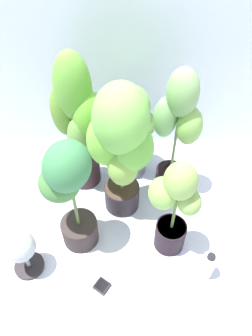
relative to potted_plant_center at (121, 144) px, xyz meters
The scene contains 11 objects.
ground_plane 0.62m from the potted_plant_center, 77.32° to the right, with size 8.00×8.00×0.00m, color silver.
mylar_back_wall 0.81m from the potted_plant_center, 87.12° to the left, with size 3.20×0.01×2.00m, color silver.
potted_plant_center is the anchor object (origin of this frame).
potted_plant_front_left 0.40m from the potted_plant_center, 135.52° to the right, with size 0.36×0.35×0.84m.
potted_plant_back_left 0.36m from the potted_plant_center, 139.60° to the left, with size 0.39×0.29×1.05m.
potted_plant_back_right 0.40m from the potted_plant_center, 29.16° to the left, with size 0.33×0.25×0.98m.
potted_plant_back_center 0.40m from the potted_plant_center, 81.63° to the left, with size 0.40×0.33×0.74m.
potted_plant_front_right 0.47m from the potted_plant_center, 44.84° to the right, with size 0.34×0.24×0.75m.
hygrometer_box 0.85m from the potted_plant_center, 99.39° to the right, with size 0.11×0.11×0.03m.
floor_fan 0.83m from the potted_plant_center, 138.91° to the right, with size 0.23×0.23×0.35m.
nutrient_bottle 0.88m from the potted_plant_center, 44.17° to the right, with size 0.08×0.08×0.23m.
Camera 1 is at (0.02, -1.19, 1.87)m, focal length 34.11 mm.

